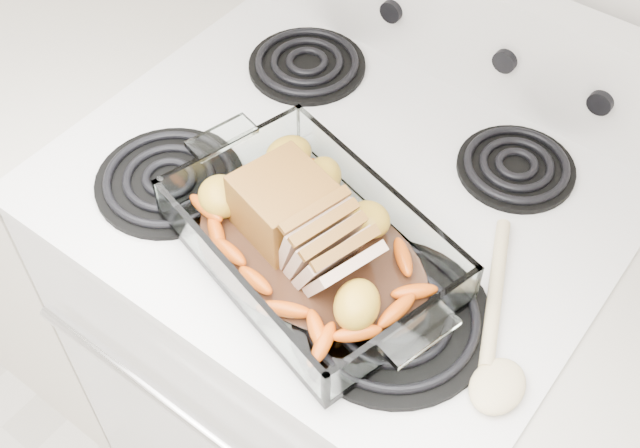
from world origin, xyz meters
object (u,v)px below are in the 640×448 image
Objects in this scene: counter_left at (95,188)px; baking_dish at (311,248)px; electric_range at (339,342)px; pork_roast at (292,222)px.

baking_dish is (0.72, -0.15, 0.50)m from counter_left.
electric_range reaches higher than counter_left.
pork_roast reaches higher than baking_dish.
electric_range is 3.06× the size of baking_dish.
baking_dish is at bearing -70.01° from electric_range.
electric_range is at bearing 0.10° from counter_left.
counter_left is 0.89m from baking_dish.
counter_left is 2.55× the size of baking_dish.
electric_range is 0.53m from pork_roast.
pork_roast is at bearing -12.11° from counter_left.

